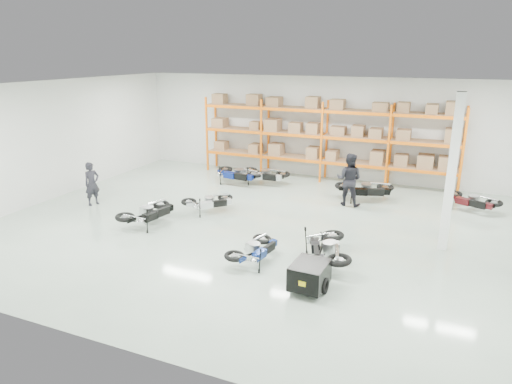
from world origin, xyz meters
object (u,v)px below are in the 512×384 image
at_px(moto_black_far_left, 148,209).
at_px(person_left, 92,184).
at_px(trailer, 310,275).
at_px(moto_back_b, 264,171).
at_px(moto_back_a, 237,171).
at_px(moto_back_d, 471,197).
at_px(moto_silver_left, 209,199).
at_px(moto_back_c, 365,186).
at_px(moto_blue_centre, 255,246).
at_px(person_back, 349,179).
at_px(moto_touring_right, 327,243).

distance_m(moto_black_far_left, person_left, 3.34).
xyz_separation_m(trailer, moto_back_b, (-4.48, 8.16, 0.16)).
xyz_separation_m(moto_back_a, person_left, (-3.76, -4.67, 0.23)).
relative_size(moto_back_a, moto_back_d, 1.12).
xyz_separation_m(moto_silver_left, moto_back_c, (4.87, 3.55, 0.09)).
bearing_deg(moto_back_d, person_left, 134.40).
height_order(moto_blue_centre, moto_back_d, moto_back_d).
bearing_deg(moto_back_c, moto_back_b, 66.65).
distance_m(moto_back_a, moto_back_c, 5.51).
xyz_separation_m(moto_back_b, person_back, (3.94, -1.37, 0.41)).
bearing_deg(moto_silver_left, trailer, -174.16).
distance_m(moto_blue_centre, moto_back_a, 7.83).
relative_size(moto_blue_centre, moto_back_a, 0.84).
bearing_deg(person_back, moto_silver_left, 34.88).
relative_size(moto_silver_left, moto_back_a, 0.85).
bearing_deg(moto_blue_centre, moto_silver_left, -34.92).
height_order(moto_blue_centre, trailer, moto_blue_centre).
height_order(moto_touring_right, person_left, person_left).
xyz_separation_m(moto_back_a, person_back, (5.04, -0.95, 0.40)).
xyz_separation_m(moto_black_far_left, person_back, (5.61, 4.69, 0.42)).
bearing_deg(moto_touring_right, moto_blue_centre, -177.71).
bearing_deg(moto_back_b, moto_black_far_left, 167.25).
relative_size(moto_touring_right, moto_back_a, 1.00).
distance_m(moto_black_far_left, moto_back_c, 8.18).
relative_size(moto_touring_right, person_back, 0.97).
height_order(moto_touring_right, trailer, moto_touring_right).
height_order(moto_silver_left, moto_back_a, moto_back_a).
distance_m(moto_blue_centre, moto_back_d, 8.85).
bearing_deg(moto_back_d, moto_black_far_left, 144.58).
relative_size(moto_touring_right, person_left, 1.18).
relative_size(moto_black_far_left, moto_back_c, 0.96).
xyz_separation_m(moto_touring_right, moto_back_b, (-4.48, 6.56, -0.02)).
bearing_deg(trailer, moto_touring_right, 93.04).
relative_size(moto_back_b, person_back, 0.95).
bearing_deg(moto_silver_left, moto_black_far_left, 102.72).
xyz_separation_m(moto_back_c, moto_back_d, (3.75, 0.26, -0.07)).
distance_m(moto_blue_centre, person_left, 7.85).
distance_m(moto_back_c, person_back, 0.99).
relative_size(moto_silver_left, moto_back_d, 0.95).
relative_size(moto_silver_left, moto_black_far_left, 0.88).
bearing_deg(moto_back_b, person_left, 138.94).
bearing_deg(moto_black_far_left, moto_back_d, -138.04).
bearing_deg(trailer, moto_back_a, 128.78).
xyz_separation_m(moto_silver_left, person_left, (-4.40, -0.94, 0.31)).
bearing_deg(moto_blue_centre, person_left, -6.12).
bearing_deg(moto_back_d, person_back, 128.14).
bearing_deg(moto_back_b, moto_silver_left, 176.40).
distance_m(moto_back_d, person_back, 4.37).
relative_size(moto_black_far_left, moto_back_b, 0.99).
bearing_deg(person_left, person_back, -49.22).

